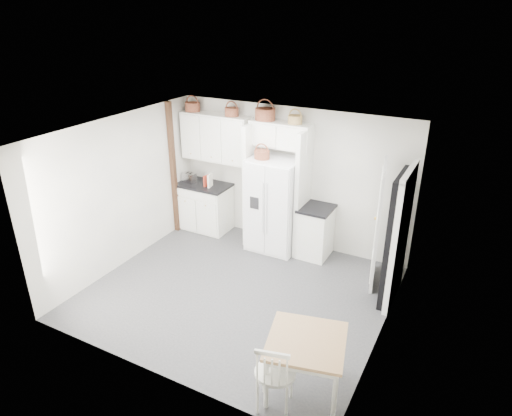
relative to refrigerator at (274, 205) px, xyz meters
The scene contains 27 objects.
floor 1.84m from the refrigerator, 84.69° to the right, with size 4.50×4.50×0.00m, color #525252.
ceiling 2.37m from the refrigerator, 84.69° to the right, with size 4.50×4.50×0.00m, color white.
wall_back 0.60m from the refrigerator, 68.80° to the left, with size 4.50×4.50×0.00m, color #B7B4AC.
wall_left 2.68m from the refrigerator, 142.47° to the right, with size 4.00×4.00×0.00m, color #B7B4AC.
wall_right 2.92m from the refrigerator, 33.91° to the right, with size 4.00×4.00×0.00m, color #B7B4AC.
refrigerator is the anchor object (origin of this frame).
base_cab_left 1.64m from the refrigerator, behind, with size 1.00×0.63×0.92m, color white.
base_cab_right 0.90m from the refrigerator, ahead, with size 0.52×0.62×0.91m, color white.
dining_table 3.54m from the refrigerator, 58.16° to the right, with size 0.88×0.88×0.73m, color #A26943.
windsor_chair 3.76m from the refrigerator, 63.94° to the right, with size 0.47×0.43×0.96m, color white.
counter_left 1.59m from the refrigerator, behind, with size 1.04×0.67×0.04m, color black.
counter_right 0.80m from the refrigerator, ahead, with size 0.56×0.66×0.04m, color black.
toaster 1.91m from the refrigerator, behind, with size 0.28×0.16×0.19m, color silver.
cookbook_red 1.49m from the refrigerator, behind, with size 0.03×0.15×0.22m, color #A8301E.
cookbook_cream 1.41m from the refrigerator, behind, with size 0.04×0.17×0.26m, color white.
basket_upper_a 2.44m from the refrigerator, behind, with size 0.29×0.29×0.17m, color maroon.
basket_upper_c 1.86m from the refrigerator, 167.69° to the left, with size 0.26×0.26×0.15m, color maroon.
basket_bridge_a 1.62m from the refrigerator, 145.36° to the left, with size 0.37×0.37×0.21m, color maroon.
basket_bridge_b 1.58m from the refrigerator, 40.05° to the left, with size 0.25×0.25×0.14m, color #A07548.
basket_fridge_a 0.98m from the refrigerator, 154.57° to the right, with size 0.28×0.28×0.15m, color maroon.
upper_cabinet 1.71m from the refrigerator, behind, with size 1.40×0.34×0.90m, color white.
bridge_cabinet 1.27m from the refrigerator, 90.00° to the left, with size 1.12×0.34×0.45m, color white.
fridge_panel_left 0.59m from the refrigerator, behind, with size 0.08×0.60×2.30m, color white.
fridge_panel_right 0.59m from the refrigerator, ahead, with size 0.08×0.60×2.30m, color white.
trim_post 2.11m from the refrigerator, behind, with size 0.09×0.09×2.60m, color black.
doorway_void 2.39m from the refrigerator, 14.87° to the right, with size 0.18×0.85×2.05m, color black.
door_slab 1.98m from the refrigerator, ahead, with size 0.80×0.04×2.05m, color white.
Camera 1 is at (3.12, -5.26, 4.21)m, focal length 32.00 mm.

